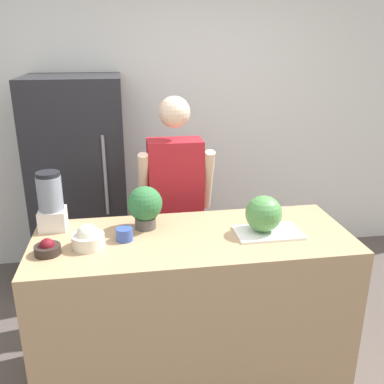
{
  "coord_description": "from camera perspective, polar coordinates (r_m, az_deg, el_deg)",
  "views": [
    {
      "loc": [
        -0.35,
        -1.8,
        1.98
      ],
      "look_at": [
        0.0,
        0.39,
        1.2
      ],
      "focal_mm": 40.0,
      "sensor_mm": 36.0,
      "label": 1
    }
  ],
  "objects": [
    {
      "name": "potted_plant",
      "position": [
        2.47,
        -6.29,
        -1.82
      ],
      "size": [
        0.2,
        0.2,
        0.25
      ],
      "color": "#514C47",
      "rests_on": "counter_island"
    },
    {
      "name": "counter_island",
      "position": [
        2.65,
        0.12,
        -15.18
      ],
      "size": [
        1.79,
        0.71,
        0.95
      ],
      "color": "tan",
      "rests_on": "ground_plane"
    },
    {
      "name": "person",
      "position": [
        3.08,
        -2.2,
        -2.11
      ],
      "size": [
        0.52,
        0.26,
        1.64
      ],
      "color": "#333338",
      "rests_on": "ground_plane"
    },
    {
      "name": "cutting_board",
      "position": [
        2.48,
        10.09,
        -5.33
      ],
      "size": [
        0.37,
        0.23,
        0.01
      ],
      "color": "white",
      "rests_on": "counter_island"
    },
    {
      "name": "wall_back",
      "position": [
        3.91,
        -3.87,
        9.44
      ],
      "size": [
        8.0,
        0.06,
        2.6
      ],
      "color": "white",
      "rests_on": "ground_plane"
    },
    {
      "name": "blender",
      "position": [
        2.57,
        -18.3,
        -1.3
      ],
      "size": [
        0.15,
        0.15,
        0.34
      ],
      "color": "silver",
      "rests_on": "counter_island"
    },
    {
      "name": "refrigerator",
      "position": [
        3.63,
        -14.6,
        1.0
      ],
      "size": [
        0.73,
        0.72,
        1.73
      ],
      "color": "#232328",
      "rests_on": "ground_plane"
    },
    {
      "name": "watermelon",
      "position": [
        2.44,
        9.53,
        -2.87
      ],
      "size": [
        0.21,
        0.21,
        0.21
      ],
      "color": "#4C8C47",
      "rests_on": "cutting_board"
    },
    {
      "name": "bowl_small_blue",
      "position": [
        2.38,
        -9.0,
        -5.59
      ],
      "size": [
        0.09,
        0.09,
        0.07
      ],
      "color": "#334C9E",
      "rests_on": "counter_island"
    },
    {
      "name": "bowl_cherries",
      "position": [
        2.33,
        -18.72,
        -7.12
      ],
      "size": [
        0.13,
        0.13,
        0.09
      ],
      "color": "#2D231E",
      "rests_on": "counter_island"
    },
    {
      "name": "bowl_cream",
      "position": [
        2.33,
        -13.7,
        -6.0
      ],
      "size": [
        0.17,
        0.17,
        0.13
      ],
      "color": "beige",
      "rests_on": "counter_island"
    }
  ]
}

